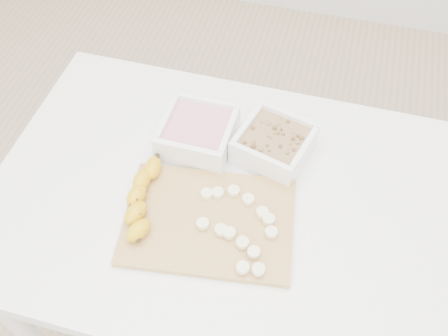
% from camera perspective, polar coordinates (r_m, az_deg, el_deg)
% --- Properties ---
extents(ground, '(3.50, 3.50, 0.00)m').
position_cam_1_polar(ground, '(1.75, -0.27, -16.90)').
color(ground, '#C6AD89').
rests_on(ground, ground).
extents(table, '(1.00, 0.70, 0.75)m').
position_cam_1_polar(table, '(1.15, -0.39, -5.79)').
color(table, white).
rests_on(table, ground).
extents(bowl_yogurt, '(0.16, 0.16, 0.07)m').
position_cam_1_polar(bowl_yogurt, '(1.13, -3.01, 4.03)').
color(bowl_yogurt, white).
rests_on(bowl_yogurt, table).
extents(bowl_granola, '(0.18, 0.18, 0.07)m').
position_cam_1_polar(bowl_granola, '(1.12, 5.75, 2.76)').
color(bowl_granola, white).
rests_on(bowl_granola, table).
extents(cutting_board, '(0.38, 0.29, 0.01)m').
position_cam_1_polar(cutting_board, '(1.03, -1.74, -6.08)').
color(cutting_board, tan).
rests_on(cutting_board, table).
extents(banana, '(0.06, 0.21, 0.03)m').
position_cam_1_polar(banana, '(1.04, -9.35, -3.55)').
color(banana, gold).
rests_on(banana, cutting_board).
extents(banana_slices, '(0.18, 0.19, 0.02)m').
position_cam_1_polar(banana_slices, '(1.01, 1.80, -6.51)').
color(banana_slices, '#F8ECB9').
rests_on(banana_slices, cutting_board).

